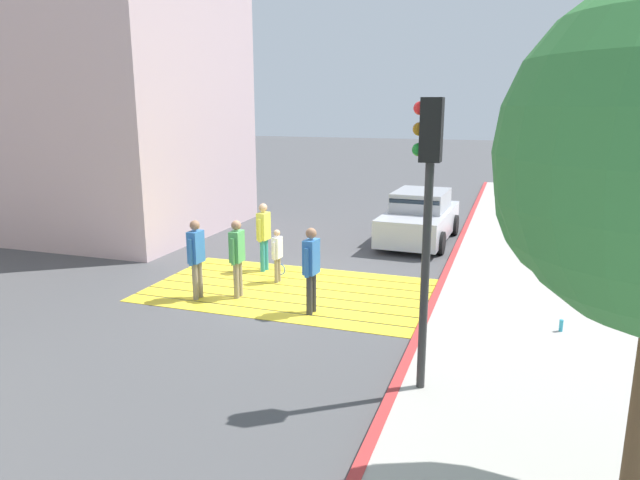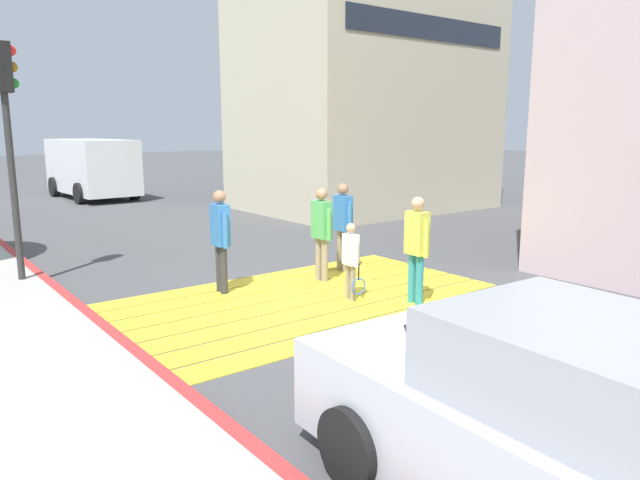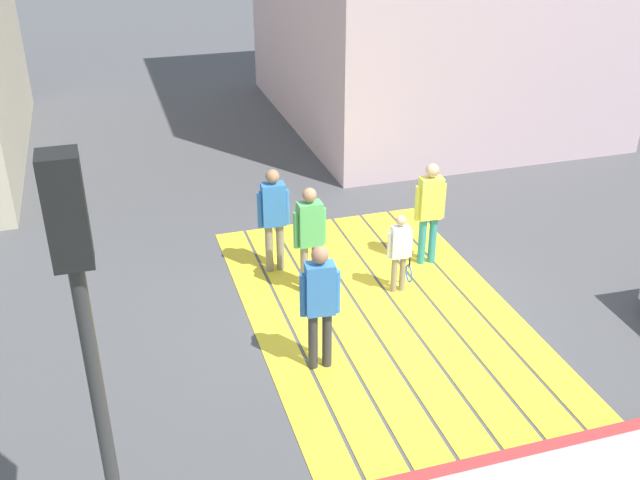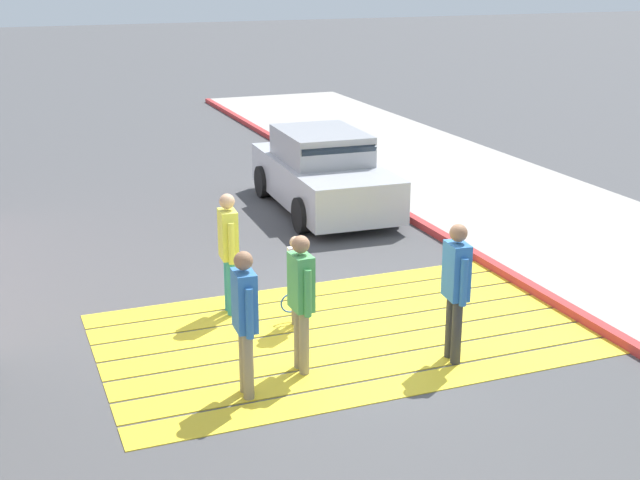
% 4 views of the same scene
% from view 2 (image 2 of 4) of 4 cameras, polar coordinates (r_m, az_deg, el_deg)
% --- Properties ---
extents(ground_plane, '(120.00, 120.00, 0.00)m').
position_cam_2_polar(ground_plane, '(9.91, -1.01, -5.73)').
color(ground_plane, '#4C4C4F').
extents(crosswalk_stripes, '(6.40, 3.80, 0.01)m').
position_cam_2_polar(crosswalk_stripes, '(9.91, -1.01, -5.69)').
color(crosswalk_stripes, yellow).
rests_on(crosswalk_stripes, ground).
extents(curb_painted, '(0.16, 40.00, 0.13)m').
position_cam_2_polar(curb_painted, '(8.47, -19.19, -8.79)').
color(curb_painted, '#BC3333').
rests_on(curb_painted, ground).
extents(building_far_north, '(8.00, 6.03, 10.53)m').
position_cam_2_polar(building_far_north, '(21.42, 4.34, 17.29)').
color(building_far_north, beige).
rests_on(building_far_north, ground).
extents(car_parked_near_curb, '(2.12, 4.37, 1.57)m').
position_cam_2_polar(car_parked_near_curb, '(4.59, 23.63, -17.10)').
color(car_parked_near_curb, silver).
rests_on(car_parked_near_curb, ground).
extents(van_down_street, '(2.49, 5.27, 2.35)m').
position_cam_2_polar(van_down_street, '(25.70, -21.10, 6.61)').
color(van_down_street, silver).
rests_on(van_down_street, ground).
extents(traffic_light_corner, '(0.39, 0.28, 4.24)m').
position_cam_2_polar(traffic_light_corner, '(11.71, -27.83, 10.64)').
color(traffic_light_corner, '#2D2D2D').
rests_on(traffic_light_corner, ground).
extents(pedestrian_adult_lead, '(0.26, 0.52, 1.78)m').
position_cam_2_polar(pedestrian_adult_lead, '(10.20, -9.55, 0.59)').
color(pedestrian_adult_lead, '#333338').
rests_on(pedestrian_adult_lead, ground).
extents(pedestrian_adult_trailing, '(0.24, 0.51, 1.75)m').
position_cam_2_polar(pedestrian_adult_trailing, '(11.62, 2.21, 1.87)').
color(pedestrian_adult_trailing, gray).
rests_on(pedestrian_adult_trailing, ground).
extents(pedestrian_adult_side, '(0.23, 0.51, 1.73)m').
position_cam_2_polar(pedestrian_adult_side, '(10.86, 0.15, 1.19)').
color(pedestrian_adult_side, gray).
rests_on(pedestrian_adult_side, ground).
extents(pedestrian_teen_behind, '(0.25, 0.51, 1.75)m').
position_cam_2_polar(pedestrian_teen_behind, '(9.54, 9.29, -0.23)').
color(pedestrian_teen_behind, teal).
rests_on(pedestrian_teen_behind, ground).
extents(pedestrian_child_with_racket, '(0.29, 0.40, 1.29)m').
position_cam_2_polar(pedestrian_child_with_racket, '(9.68, 3.00, -1.70)').
color(pedestrian_child_with_racket, gray).
rests_on(pedestrian_child_with_racket, ground).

